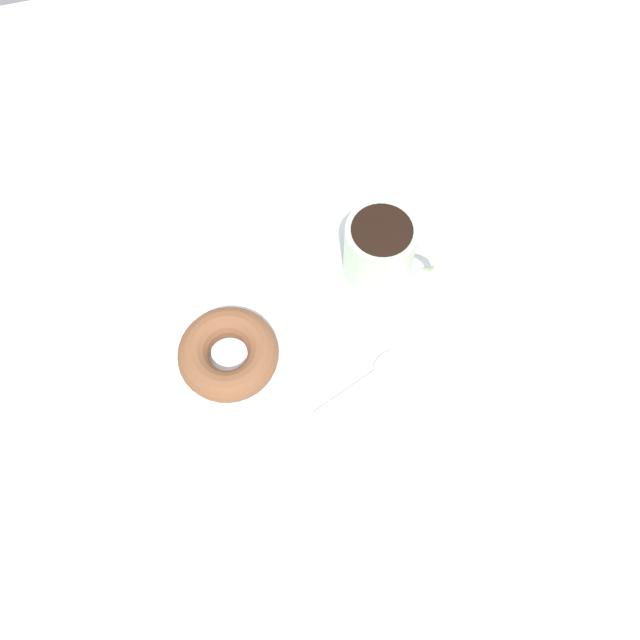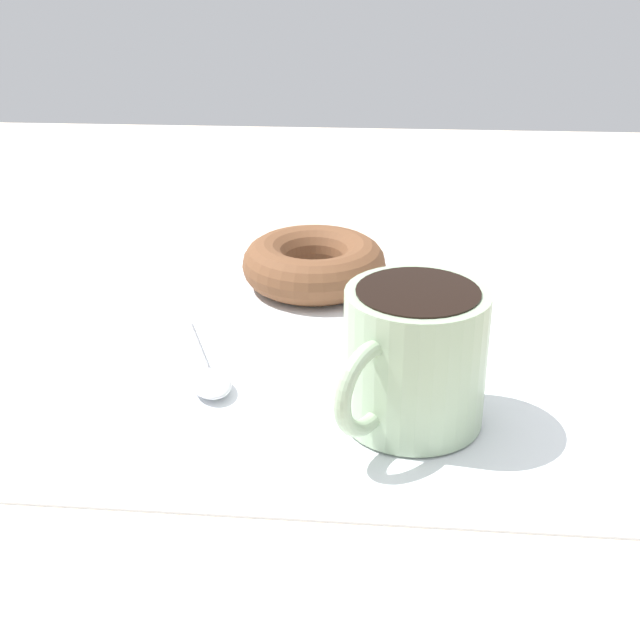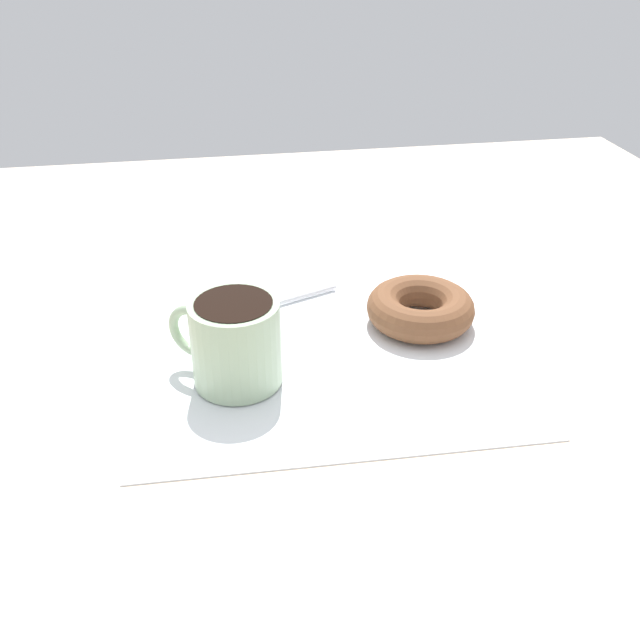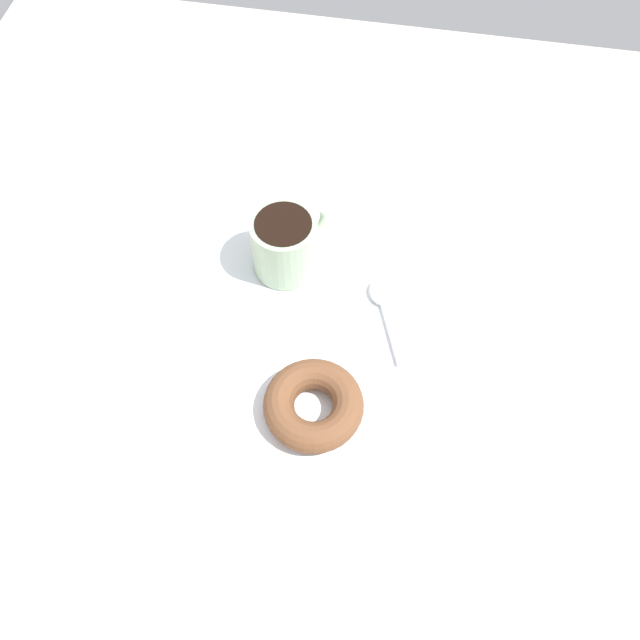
{
  "view_description": "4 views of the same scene",
  "coord_description": "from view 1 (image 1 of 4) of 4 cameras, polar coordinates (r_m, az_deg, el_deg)",
  "views": [
    {
      "loc": [
        32.01,
        -6.46,
        72.29
      ],
      "look_at": [
        0.33,
        2.16,
        2.3
      ],
      "focal_mm": 40.0,
      "sensor_mm": 36.0,
      "label": 1
    },
    {
      "loc": [
        -3.13,
        53.99,
        27.2
      ],
      "look_at": [
        0.33,
        2.16,
        2.3
      ],
      "focal_mm": 50.0,
      "sensor_mm": 36.0,
      "label": 2
    },
    {
      "loc": [
        -58.15,
        12.12,
        37.57
      ],
      "look_at": [
        0.33,
        2.16,
        2.3
      ],
      "focal_mm": 40.0,
      "sensor_mm": 36.0,
      "label": 3
    },
    {
      "loc": [
        7.84,
        -39.93,
        71.53
      ],
      "look_at": [
        0.33,
        2.16,
        2.3
      ],
      "focal_mm": 40.0,
      "sensor_mm": 36.0,
      "label": 4
    }
  ],
  "objects": [
    {
      "name": "ground_plane",
      "position": [
        0.8,
        -1.55,
        -1.16
      ],
      "size": [
        120.0,
        120.0,
        2.0
      ],
      "primitive_type": "cube",
      "color": "beige"
    },
    {
      "name": "spoon",
      "position": [
        0.77,
        4.65,
        -4.01
      ],
      "size": [
        5.55,
        11.54,
        0.9
      ],
      "color": "silver",
      "rests_on": "napkin"
    },
    {
      "name": "napkin",
      "position": [
        0.79,
        -0.0,
        -0.66
      ],
      "size": [
        36.03,
        36.03,
        0.3
      ],
      "primitive_type": "cube",
      "rotation": [
        0.0,
        0.0,
        -0.02
      ],
      "color": "white",
      "rests_on": "ground_plane"
    },
    {
      "name": "coffee_cup",
      "position": [
        0.79,
        4.92,
        5.7
      ],
      "size": [
        8.33,
        9.96,
        7.93
      ],
      "color": "#9EB793",
      "rests_on": "napkin"
    },
    {
      "name": "donut",
      "position": [
        0.77,
        -7.35,
        -2.71
      ],
      "size": [
        10.86,
        10.86,
        3.38
      ],
      "primitive_type": "torus",
      "color": "brown",
      "rests_on": "napkin"
    }
  ]
}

